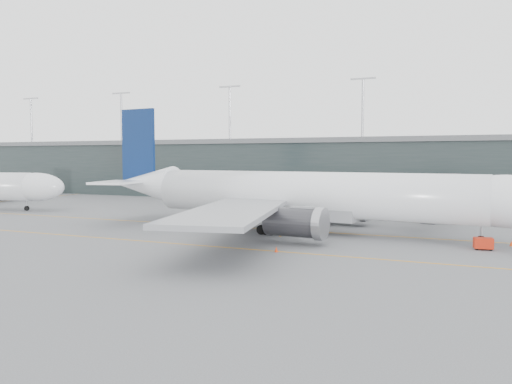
% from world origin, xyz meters
% --- Properties ---
extents(ground, '(320.00, 320.00, 0.00)m').
position_xyz_m(ground, '(0.00, 0.00, 0.00)').
color(ground, '#55555A').
rests_on(ground, ground).
extents(taxiline_a, '(160.00, 0.25, 0.02)m').
position_xyz_m(taxiline_a, '(0.00, -4.00, 0.01)').
color(taxiline_a, orange).
rests_on(taxiline_a, ground).
extents(taxiline_b, '(160.00, 0.25, 0.02)m').
position_xyz_m(taxiline_b, '(0.00, -20.00, 0.01)').
color(taxiline_b, orange).
rests_on(taxiline_b, ground).
extents(taxiline_lead_main, '(0.25, 60.00, 0.02)m').
position_xyz_m(taxiline_lead_main, '(5.00, 20.00, 0.01)').
color(taxiline_lead_main, orange).
rests_on(taxiline_lead_main, ground).
extents(taxiline_lead_adj, '(0.25, 60.00, 0.02)m').
position_xyz_m(taxiline_lead_adj, '(-75.00, 20.00, 0.01)').
color(taxiline_lead_adj, orange).
rests_on(taxiline_lead_adj, ground).
extents(terminal, '(240.00, 36.00, 29.00)m').
position_xyz_m(terminal, '(-0.00, 58.00, 7.62)').
color(terminal, '#1D2827').
rests_on(terminal, ground).
extents(main_aircraft, '(66.52, 62.29, 18.65)m').
position_xyz_m(main_aircraft, '(6.85, -4.68, 5.23)').
color(main_aircraft, white).
rests_on(main_aircraft, ground).
extents(jet_bridge, '(7.42, 47.52, 7.23)m').
position_xyz_m(jet_bridge, '(23.18, 26.37, 5.41)').
color(jet_bridge, '#2F2F34').
rests_on(jet_bridge, ground).
extents(gse_cart, '(2.20, 1.57, 1.39)m').
position_xyz_m(gse_cart, '(29.78, -10.04, 0.78)').
color(gse_cart, '#B8210D').
rests_on(gse_cart, ground).
extents(uld_a, '(2.14, 1.93, 1.61)m').
position_xyz_m(uld_a, '(-4.76, 11.11, 0.85)').
color(uld_a, '#323236').
rests_on(uld_a, ground).
extents(uld_b, '(2.42, 2.11, 1.89)m').
position_xyz_m(uld_b, '(-0.93, 11.86, 1.00)').
color(uld_b, '#323236').
rests_on(uld_b, ground).
extents(uld_c, '(2.03, 1.67, 1.76)m').
position_xyz_m(uld_c, '(-1.04, 11.12, 0.93)').
color(uld_c, '#323236').
rests_on(uld_c, ground).
extents(cone_nose, '(0.40, 0.40, 0.64)m').
position_xyz_m(cone_nose, '(32.98, -6.07, 0.32)').
color(cone_nose, '#F6440D').
rests_on(cone_nose, ground).
extents(cone_wing_stbd, '(0.41, 0.41, 0.64)m').
position_xyz_m(cone_wing_stbd, '(8.34, -20.42, 0.32)').
color(cone_wing_stbd, red).
rests_on(cone_wing_stbd, ground).
extents(cone_wing_port, '(0.44, 0.44, 0.70)m').
position_xyz_m(cone_wing_port, '(10.52, 10.50, 0.35)').
color(cone_wing_port, '#E24C0C').
rests_on(cone_wing_port, ground).
extents(cone_tail, '(0.40, 0.40, 0.63)m').
position_xyz_m(cone_tail, '(-9.03, -10.80, 0.32)').
color(cone_tail, red).
rests_on(cone_tail, ground).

